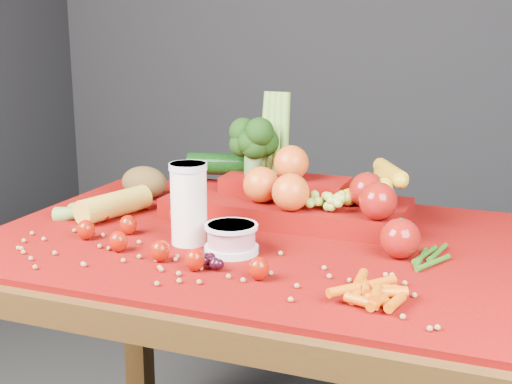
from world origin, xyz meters
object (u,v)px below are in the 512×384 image
at_px(milk_glass, 189,201).
at_px(produce_mound, 297,192).
at_px(yogurt_bowl, 231,238).
at_px(table, 252,286).

bearing_deg(milk_glass, produce_mound, 59.60).
distance_m(yogurt_bowl, produce_mound, 0.27).
xyz_separation_m(milk_glass, produce_mound, (0.14, 0.24, -0.03)).
height_order(yogurt_bowl, produce_mound, produce_mound).
distance_m(table, produce_mound, 0.23).
bearing_deg(table, yogurt_bowl, -89.46).
bearing_deg(table, milk_glass, -139.35).
xyz_separation_m(yogurt_bowl, produce_mound, (0.04, 0.26, 0.03)).
distance_m(milk_glass, yogurt_bowl, 0.12).
xyz_separation_m(table, milk_glass, (-0.10, -0.08, 0.19)).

